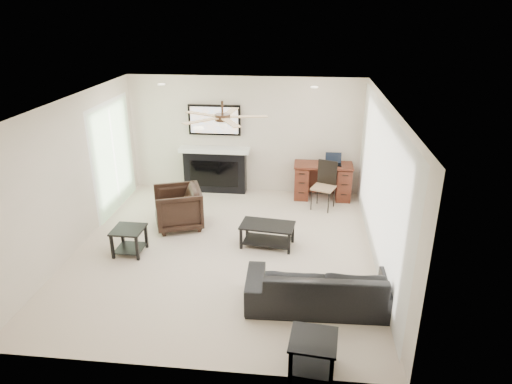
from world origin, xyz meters
TOP-DOWN VIEW (x-y plane):
  - room_shell at (0.19, 0.08)m, footprint 5.50×5.54m
  - sofa at (1.60, -1.38)m, footprint 2.13×0.89m
  - armchair at (-1.00, 0.77)m, footprint 1.07×1.06m
  - coffee_table at (0.70, 0.22)m, footprint 0.95×0.60m
  - end_table_near at (1.45, -2.63)m, footprint 0.57×0.57m
  - end_table_left at (-1.55, -0.28)m, footprint 0.51×0.51m
  - fireplace_unit at (-0.65, 2.58)m, footprint 1.52×0.34m
  - desk at (1.68, 2.45)m, footprint 1.22×0.56m
  - desk_chair at (1.68, 1.90)m, footprint 0.55×0.56m
  - laptop at (1.88, 2.43)m, footprint 0.33×0.24m

SIDE VIEW (x-z plane):
  - coffee_table at x=0.70m, z-range 0.00..0.40m
  - end_table_near at x=1.45m, z-range 0.00..0.45m
  - end_table_left at x=-1.55m, z-range 0.00..0.45m
  - sofa at x=1.60m, z-range 0.00..0.61m
  - desk at x=1.68m, z-range 0.00..0.76m
  - armchair at x=-1.00m, z-range 0.00..0.76m
  - desk_chair at x=1.68m, z-range 0.00..0.97m
  - laptop at x=1.88m, z-range 0.76..0.99m
  - fireplace_unit at x=-0.65m, z-range 0.00..1.91m
  - room_shell at x=0.19m, z-range 0.42..2.94m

